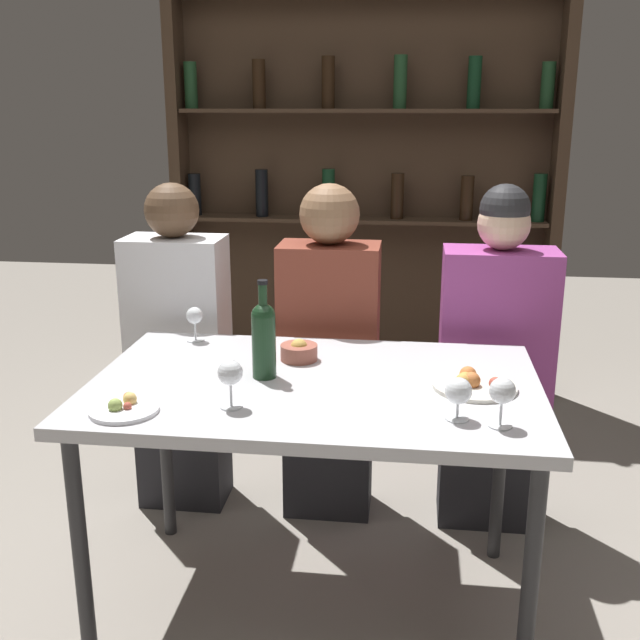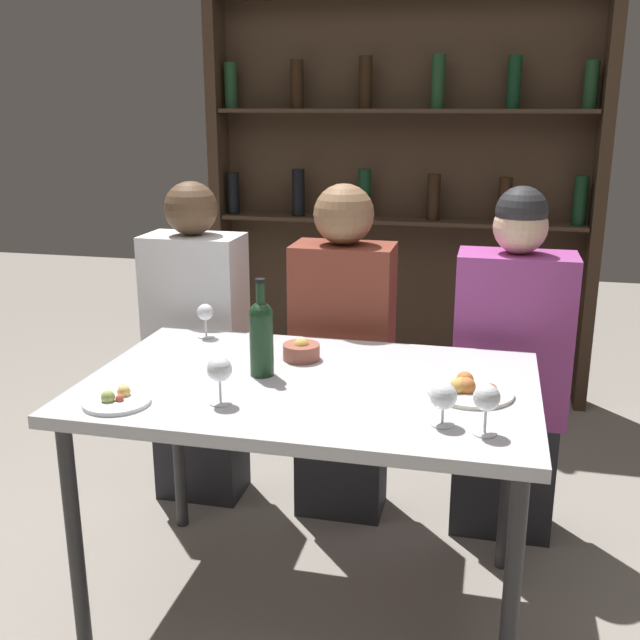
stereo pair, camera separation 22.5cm
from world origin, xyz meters
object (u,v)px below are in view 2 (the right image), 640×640
(food_plate_1, at_px, (468,390))
(snack_bowl, at_px, (301,351))
(wine_glass_0, at_px, (487,399))
(wine_glass_1, at_px, (219,371))
(seated_person_left, at_px, (198,353))
(wine_glass_3, at_px, (205,314))
(wine_bottle, at_px, (261,334))
(wine_glass_2, at_px, (443,397))
(seated_person_right, at_px, (509,375))
(seated_person_center, at_px, (343,362))
(food_plate_0, at_px, (117,400))

(food_plate_1, relative_size, snack_bowl, 2.05)
(wine_glass_0, xyz_separation_m, snack_bowl, (-0.58, 0.44, -0.06))
(wine_glass_1, height_order, seated_person_left, seated_person_left)
(wine_glass_3, bearing_deg, wine_bottle, -46.41)
(wine_glass_2, bearing_deg, snack_bowl, 139.12)
(wine_glass_0, distance_m, seated_person_right, 0.91)
(food_plate_1, bearing_deg, seated_person_center, 127.90)
(food_plate_1, bearing_deg, food_plate_0, -162.98)
(wine_glass_0, bearing_deg, seated_person_right, 84.83)
(wine_glass_2, xyz_separation_m, wine_glass_3, (-0.85, 0.56, 0.01))
(wine_bottle, xyz_separation_m, snack_bowl, (0.08, 0.16, -0.10))
(wine_glass_1, bearing_deg, wine_glass_0, -2.92)
(food_plate_0, height_order, food_plate_1, food_plate_1)
(snack_bowl, bearing_deg, wine_glass_3, 157.95)
(wine_glass_1, distance_m, seated_person_right, 1.17)
(wine_bottle, height_order, seated_person_left, seated_person_left)
(wine_glass_1, relative_size, snack_bowl, 1.13)
(seated_person_center, bearing_deg, wine_bottle, -101.74)
(seated_person_center, bearing_deg, seated_person_right, -0.00)
(snack_bowl, bearing_deg, seated_person_left, 140.86)
(food_plate_0, xyz_separation_m, snack_bowl, (0.39, 0.46, 0.02))
(food_plate_0, distance_m, seated_person_left, 0.93)
(wine_glass_1, bearing_deg, food_plate_0, -167.14)
(food_plate_1, bearing_deg, snack_bowl, 160.82)
(wine_bottle, relative_size, wine_glass_3, 2.50)
(wine_bottle, distance_m, wine_glass_3, 0.44)
(wine_bottle, bearing_deg, wine_glass_3, 133.59)
(food_plate_1, bearing_deg, seated_person_left, 149.79)
(wine_glass_3, relative_size, seated_person_center, 0.09)
(wine_bottle, relative_size, seated_person_center, 0.23)
(wine_glass_1, xyz_separation_m, seated_person_center, (0.17, 0.84, -0.25))
(wine_glass_3, bearing_deg, wine_glass_1, -64.95)
(wine_glass_1, height_order, food_plate_0, wine_glass_1)
(wine_glass_0, bearing_deg, wine_bottle, 157.24)
(snack_bowl, height_order, seated_person_right, seated_person_right)
(wine_glass_2, height_order, seated_person_center, seated_person_center)
(snack_bowl, xyz_separation_m, seated_person_right, (0.65, 0.43, -0.18))
(wine_glass_3, bearing_deg, food_plate_0, -91.14)
(wine_glass_0, distance_m, wine_glass_1, 0.70)
(wine_glass_1, distance_m, wine_glass_3, 0.61)
(wine_glass_1, bearing_deg, wine_glass_2, -0.55)
(wine_glass_0, bearing_deg, wine_glass_1, 177.08)
(food_plate_1, distance_m, seated_person_center, 0.80)
(food_plate_0, relative_size, seated_person_center, 0.14)
(food_plate_1, bearing_deg, wine_glass_1, -161.28)
(wine_glass_0, distance_m, wine_glass_3, 1.13)
(wine_glass_3, relative_size, snack_bowl, 1.01)
(wine_glass_3, xyz_separation_m, food_plate_0, (-0.01, -0.62, -0.07))
(seated_person_left, distance_m, seated_person_center, 0.58)
(food_plate_0, bearing_deg, seated_person_center, 63.96)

